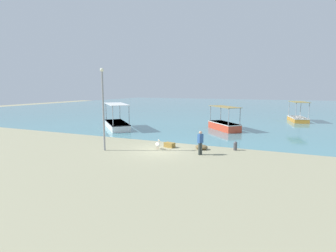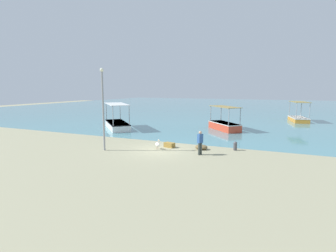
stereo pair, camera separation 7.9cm
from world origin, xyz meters
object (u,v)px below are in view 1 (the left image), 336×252
at_px(mooring_bollard, 235,145).
at_px(net_pile, 201,147).
at_px(fishing_boat_near_left, 224,125).
at_px(lamp_post, 103,105).
at_px(pelican, 158,144).
at_px(cargo_crate, 170,145).
at_px(fishing_boat_outer, 298,118).
at_px(fishing_boat_far_right, 117,124).
at_px(fisherman_standing, 200,142).

bearing_deg(mooring_bollard, net_pile, -162.60).
bearing_deg(fishing_boat_near_left, lamp_post, -115.64).
height_order(fishing_boat_near_left, pelican, fishing_boat_near_left).
distance_m(lamp_post, cargo_crate, 5.95).
distance_m(fishing_boat_outer, cargo_crate, 24.04).
bearing_deg(cargo_crate, lamp_post, -144.68).
relative_size(fishing_boat_near_left, mooring_bollard, 6.71).
xyz_separation_m(fishing_boat_far_right, fisherman_standing, (12.17, -7.66, 0.35)).
relative_size(fishing_boat_near_left, cargo_crate, 5.63).
xyz_separation_m(fishing_boat_outer, net_pile, (-7.69, -21.47, -0.33)).
bearing_deg(net_pile, fishing_boat_outer, 70.29).
bearing_deg(cargo_crate, mooring_bollard, 11.98).
xyz_separation_m(lamp_post, net_pile, (6.62, 3.19, -3.22)).
bearing_deg(fisherman_standing, net_pile, 102.79).
bearing_deg(lamp_post, fishing_boat_far_right, 119.27).
distance_m(fishing_boat_far_right, fisherman_standing, 14.39).
xyz_separation_m(fishing_boat_far_right, lamp_post, (5.20, -9.27, 2.85)).
bearing_deg(fishing_boat_near_left, mooring_bollard, -73.71).
xyz_separation_m(lamp_post, cargo_crate, (4.09, 2.89, -3.22)).
bearing_deg(fishing_boat_far_right, fishing_boat_near_left, 18.80).
bearing_deg(mooring_bollard, fishing_boat_near_left, 106.29).
distance_m(pelican, lamp_post, 5.03).
relative_size(pelican, fisherman_standing, 0.47).
height_order(lamp_post, fisherman_standing, lamp_post).
relative_size(pelican, net_pile, 0.84).
height_order(fishing_boat_outer, pelican, fishing_boat_outer).
relative_size(fishing_boat_near_left, pelican, 5.69).
bearing_deg(fishing_boat_outer, cargo_crate, -115.16).
relative_size(fishing_boat_outer, mooring_bollard, 7.32).
distance_m(fishing_boat_near_left, pelican, 11.62).
relative_size(fishing_boat_near_left, fisherman_standing, 2.69).
bearing_deg(fishing_boat_outer, fisherman_standing, -107.64).
bearing_deg(pelican, fishing_boat_far_right, 139.87).
bearing_deg(net_pile, fishing_boat_near_left, 91.63).
bearing_deg(fishing_boat_far_right, fishing_boat_outer, 38.27).
bearing_deg(mooring_bollard, cargo_crate, -168.02).
xyz_separation_m(fisherman_standing, net_pile, (-0.36, 1.58, -0.72)).
xyz_separation_m(pelican, net_pile, (3.10, 1.26, -0.19)).
bearing_deg(fisherman_standing, fishing_boat_near_left, 93.18).
distance_m(fishing_boat_outer, pelican, 25.16).
xyz_separation_m(lamp_post, mooring_bollard, (9.03, 3.94, -3.05)).
bearing_deg(net_pile, lamp_post, -154.28).
relative_size(fishing_boat_outer, pelican, 6.21).
height_order(fishing_boat_far_right, fisherman_standing, fishing_boat_far_right).
distance_m(lamp_post, mooring_bollard, 10.32).
height_order(fishing_boat_outer, cargo_crate, fishing_boat_outer).
xyz_separation_m(mooring_bollard, fisherman_standing, (-2.06, -2.34, 0.55)).
bearing_deg(lamp_post, fisherman_standing, 12.97).
height_order(fishing_boat_near_left, net_pile, fishing_boat_near_left).
bearing_deg(net_pile, cargo_crate, -173.40).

